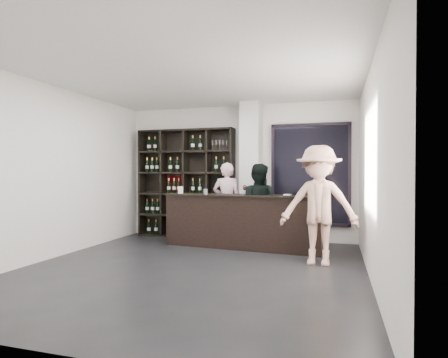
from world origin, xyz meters
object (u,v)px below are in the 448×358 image
(tasting_counter, at_px, (242,221))
(taster_pink, at_px, (227,202))
(customer, at_px, (319,205))
(taster_black, at_px, (258,206))
(wine_shelf, at_px, (186,183))

(tasting_counter, bearing_deg, taster_pink, 132.91)
(taster_pink, bearing_deg, customer, 136.48)
(tasting_counter, bearing_deg, customer, -26.66)
(taster_pink, relative_size, taster_black, 1.03)
(taster_pink, height_order, customer, customer)
(wine_shelf, distance_m, taster_black, 1.96)
(wine_shelf, xyz_separation_m, taster_black, (1.78, -0.72, -0.40))
(wine_shelf, xyz_separation_m, taster_pink, (1.00, -0.17, -0.37))
(taster_black, xyz_separation_m, customer, (1.17, -1.01, 0.13))
(customer, bearing_deg, wine_shelf, 153.23)
(tasting_counter, xyz_separation_m, taster_black, (0.28, 0.10, 0.29))
(customer, bearing_deg, tasting_counter, 151.49)
(tasting_counter, bearing_deg, taster_black, 25.19)
(wine_shelf, relative_size, taster_black, 1.49)
(tasting_counter, relative_size, taster_black, 1.92)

